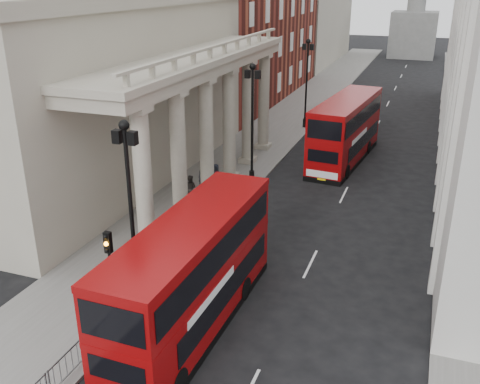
{
  "coord_description": "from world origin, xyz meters",
  "views": [
    {
      "loc": [
        10.83,
        -13.9,
        13.68
      ],
      "look_at": [
        1.89,
        10.68,
        3.16
      ],
      "focal_mm": 40.0,
      "sensor_mm": 36.0,
      "label": 1
    }
  ],
  "objects_px": {
    "lamp_post_mid": "(252,116)",
    "bus_far": "(346,129)",
    "lamp_post_north": "(307,78)",
    "pedestrian_a": "(203,177)",
    "pedestrian_c": "(216,176)",
    "bus_near": "(193,273)",
    "pedestrian_b": "(190,188)",
    "traffic_light": "(110,262)",
    "lamp_post_south": "(130,202)"
  },
  "relations": [
    {
      "from": "lamp_post_mid",
      "to": "bus_near",
      "type": "height_order",
      "value": "lamp_post_mid"
    },
    {
      "from": "traffic_light",
      "to": "lamp_post_south",
      "type": "bearing_deg",
      "value": 92.84
    },
    {
      "from": "lamp_post_mid",
      "to": "bus_near",
      "type": "relative_size",
      "value": 0.74
    },
    {
      "from": "lamp_post_mid",
      "to": "bus_far",
      "type": "bearing_deg",
      "value": 53.84
    },
    {
      "from": "lamp_post_mid",
      "to": "pedestrian_a",
      "type": "distance_m",
      "value": 5.41
    },
    {
      "from": "pedestrian_c",
      "to": "lamp_post_north",
      "type": "bearing_deg",
      "value": 84.26
    },
    {
      "from": "lamp_post_north",
      "to": "traffic_light",
      "type": "xyz_separation_m",
      "value": [
        0.1,
        -34.02,
        -1.8
      ]
    },
    {
      "from": "lamp_post_mid",
      "to": "pedestrian_b",
      "type": "height_order",
      "value": "lamp_post_mid"
    },
    {
      "from": "bus_near",
      "to": "pedestrian_c",
      "type": "distance_m",
      "value": 15.58
    },
    {
      "from": "lamp_post_north",
      "to": "traffic_light",
      "type": "bearing_deg",
      "value": -89.83
    },
    {
      "from": "pedestrian_a",
      "to": "traffic_light",
      "type": "bearing_deg",
      "value": -109.28
    },
    {
      "from": "bus_far",
      "to": "lamp_post_north",
      "type": "bearing_deg",
      "value": 127.2
    },
    {
      "from": "bus_near",
      "to": "pedestrian_b",
      "type": "bearing_deg",
      "value": 116.86
    },
    {
      "from": "lamp_post_north",
      "to": "pedestrian_a",
      "type": "distance_m",
      "value": 19.04
    },
    {
      "from": "bus_far",
      "to": "pedestrian_b",
      "type": "relative_size",
      "value": 6.84
    },
    {
      "from": "lamp_post_south",
      "to": "pedestrian_a",
      "type": "xyz_separation_m",
      "value": [
        -2.75,
        13.59,
        -3.98
      ]
    },
    {
      "from": "lamp_post_south",
      "to": "bus_near",
      "type": "height_order",
      "value": "lamp_post_south"
    },
    {
      "from": "pedestrian_c",
      "to": "pedestrian_b",
      "type": "bearing_deg",
      "value": -105.73
    },
    {
      "from": "pedestrian_b",
      "to": "bus_far",
      "type": "bearing_deg",
      "value": -130.42
    },
    {
      "from": "traffic_light",
      "to": "pedestrian_c",
      "type": "distance_m",
      "value": 16.16
    },
    {
      "from": "lamp_post_north",
      "to": "bus_near",
      "type": "xyz_separation_m",
      "value": [
        3.16,
        -32.78,
        -2.37
      ]
    },
    {
      "from": "pedestrian_a",
      "to": "pedestrian_c",
      "type": "xyz_separation_m",
      "value": [
        0.85,
        0.29,
        0.07
      ]
    },
    {
      "from": "lamp_post_south",
      "to": "bus_far",
      "type": "height_order",
      "value": "lamp_post_south"
    },
    {
      "from": "lamp_post_south",
      "to": "traffic_light",
      "type": "height_order",
      "value": "lamp_post_south"
    },
    {
      "from": "traffic_light",
      "to": "pedestrian_b",
      "type": "distance_m",
      "value": 13.78
    },
    {
      "from": "traffic_light",
      "to": "pedestrian_c",
      "type": "height_order",
      "value": "traffic_light"
    },
    {
      "from": "lamp_post_mid",
      "to": "pedestrian_c",
      "type": "height_order",
      "value": "lamp_post_mid"
    },
    {
      "from": "lamp_post_north",
      "to": "lamp_post_south",
      "type": "bearing_deg",
      "value": -90.0
    },
    {
      "from": "pedestrian_b",
      "to": "lamp_post_south",
      "type": "bearing_deg",
      "value": 96.33
    },
    {
      "from": "lamp_post_mid",
      "to": "pedestrian_b",
      "type": "bearing_deg",
      "value": -119.38
    },
    {
      "from": "lamp_post_north",
      "to": "traffic_light",
      "type": "relative_size",
      "value": 1.93
    },
    {
      "from": "lamp_post_mid",
      "to": "pedestrian_a",
      "type": "bearing_deg",
      "value": -138.72
    },
    {
      "from": "lamp_post_north",
      "to": "pedestrian_b",
      "type": "relative_size",
      "value": 4.79
    },
    {
      "from": "lamp_post_mid",
      "to": "pedestrian_a",
      "type": "xyz_separation_m",
      "value": [
        -2.75,
        -2.41,
        -3.98
      ]
    },
    {
      "from": "lamp_post_north",
      "to": "pedestrian_c",
      "type": "relative_size",
      "value": 4.72
    },
    {
      "from": "lamp_post_south",
      "to": "pedestrian_c",
      "type": "xyz_separation_m",
      "value": [
        -1.9,
        13.88,
        -3.91
      ]
    },
    {
      "from": "lamp_post_mid",
      "to": "bus_far",
      "type": "xyz_separation_m",
      "value": [
        5.32,
        7.28,
        -2.28
      ]
    },
    {
      "from": "lamp_post_mid",
      "to": "lamp_post_south",
      "type": "bearing_deg",
      "value": -90.0
    },
    {
      "from": "lamp_post_north",
      "to": "pedestrian_c",
      "type": "distance_m",
      "value": 18.63
    },
    {
      "from": "lamp_post_north",
      "to": "pedestrian_a",
      "type": "xyz_separation_m",
      "value": [
        -2.75,
        -18.41,
        -3.98
      ]
    },
    {
      "from": "lamp_post_mid",
      "to": "traffic_light",
      "type": "relative_size",
      "value": 1.93
    },
    {
      "from": "bus_far",
      "to": "pedestrian_c",
      "type": "height_order",
      "value": "bus_far"
    },
    {
      "from": "pedestrian_c",
      "to": "traffic_light",
      "type": "bearing_deg",
      "value": -82.57
    },
    {
      "from": "lamp_post_mid",
      "to": "pedestrian_b",
      "type": "xyz_separation_m",
      "value": [
        -2.64,
        -4.69,
        -3.92
      ]
    },
    {
      "from": "bus_far",
      "to": "pedestrian_b",
      "type": "height_order",
      "value": "bus_far"
    },
    {
      "from": "lamp_post_mid",
      "to": "pedestrian_b",
      "type": "distance_m",
      "value": 6.66
    },
    {
      "from": "pedestrian_a",
      "to": "pedestrian_b",
      "type": "height_order",
      "value": "pedestrian_b"
    },
    {
      "from": "bus_near",
      "to": "pedestrian_a",
      "type": "height_order",
      "value": "bus_near"
    },
    {
      "from": "traffic_light",
      "to": "pedestrian_b",
      "type": "bearing_deg",
      "value": 101.6
    },
    {
      "from": "bus_near",
      "to": "pedestrian_b",
      "type": "relative_size",
      "value": 6.52
    }
  ]
}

